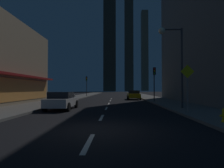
% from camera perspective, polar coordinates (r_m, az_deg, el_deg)
% --- Properties ---
extents(ground_plane, '(78.00, 136.00, 0.10)m').
position_cam_1_polar(ground_plane, '(39.98, 0.10, -3.95)').
color(ground_plane, black).
extents(sidewalk_right, '(4.00, 76.00, 0.15)m').
position_cam_1_polar(sidewalk_right, '(40.43, 10.09, -3.72)').
color(sidewalk_right, '#605E59').
rests_on(sidewalk_right, ground).
extents(sidewalk_left, '(4.00, 76.00, 0.15)m').
position_cam_1_polar(sidewalk_left, '(40.73, -9.81, -3.71)').
color(sidewalk_left, '#605E59').
rests_on(sidewalk_left, ground).
extents(lane_marking_center, '(0.16, 28.20, 0.01)m').
position_cam_1_polar(lane_marking_center, '(19.03, -1.29, -6.55)').
color(lane_marking_center, silver).
rests_on(lane_marking_center, ground).
extents(building_apartment_right, '(11.00, 20.00, 21.01)m').
position_cam_1_polar(building_apartment_right, '(28.91, 30.79, 16.50)').
color(building_apartment_right, slate).
rests_on(building_apartment_right, ground).
extents(skyscraper_distant_tall, '(8.08, 6.21, 68.54)m').
position_cam_1_polar(skyscraper_distant_tall, '(128.26, -0.70, 13.27)').
color(skyscraper_distant_tall, '#312F25').
rests_on(skyscraper_distant_tall, ground).
extents(skyscraper_distant_mid, '(5.47, 8.09, 78.91)m').
position_cam_1_polar(skyscraper_distant_mid, '(131.26, 5.08, 15.28)').
color(skyscraper_distant_mid, '#3C392D').
rests_on(skyscraper_distant_mid, ground).
extents(skyscraper_distant_short, '(5.27, 6.62, 65.86)m').
position_cam_1_polar(skyscraper_distant_short, '(160.09, 9.81, 9.83)').
color(skyscraper_distant_short, '#5F5A47').
rests_on(skyscraper_distant_short, ground).
extents(car_parked_near, '(1.98, 4.24, 1.45)m').
position_cam_1_polar(car_parked_near, '(16.03, -14.91, -4.82)').
color(car_parked_near, silver).
rests_on(car_parked_near, ground).
extents(car_parked_far, '(1.98, 4.24, 1.45)m').
position_cam_1_polar(car_parked_far, '(30.22, 6.54, -3.25)').
color(car_parked_far, gold).
rests_on(car_parked_far, ground).
extents(fire_hydrant_far_left, '(0.42, 0.30, 0.65)m').
position_cam_1_polar(fire_hydrant_far_left, '(30.99, -11.30, -3.72)').
color(fire_hydrant_far_left, '#B2B2B2').
rests_on(fire_hydrant_far_left, sidewalk_left).
extents(traffic_light_near_right, '(0.32, 0.48, 4.20)m').
position_cam_1_polar(traffic_light_near_right, '(23.63, 12.65, 2.21)').
color(traffic_light_near_right, '#2D2D2D').
rests_on(traffic_light_near_right, sidewalk_right).
extents(traffic_light_far_left, '(0.32, 0.48, 4.20)m').
position_cam_1_polar(traffic_light_far_left, '(40.57, -7.68, 0.68)').
color(traffic_light_far_left, '#2D2D2D').
rests_on(traffic_light_far_left, sidewalk_left).
extents(street_lamp_right, '(1.96, 0.56, 6.58)m').
position_cam_1_polar(street_lamp_right, '(16.42, 17.54, 10.45)').
color(street_lamp_right, '#38383D').
rests_on(street_lamp_right, sidewalk_right).
extents(pedestrian_crossing_sign, '(0.91, 0.08, 3.15)m').
position_cam_1_polar(pedestrian_crossing_sign, '(13.52, 21.81, 0.00)').
color(pedestrian_crossing_sign, slate).
rests_on(pedestrian_crossing_sign, sidewalk_right).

